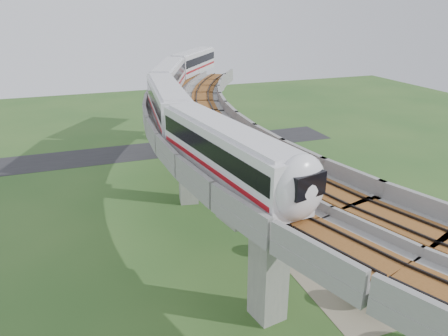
# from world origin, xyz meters

# --- Properties ---
(ground) EXTENTS (160.00, 160.00, 0.00)m
(ground) POSITION_xyz_m (0.00, 0.00, 0.00)
(ground) COLOR #2A5221
(ground) RESTS_ON ground
(dirt_lot) EXTENTS (18.00, 26.00, 0.04)m
(dirt_lot) POSITION_xyz_m (14.00, -2.00, 0.02)
(dirt_lot) COLOR gray
(dirt_lot) RESTS_ON ground
(asphalt_road) EXTENTS (60.00, 8.00, 0.03)m
(asphalt_road) POSITION_xyz_m (0.00, 30.00, 0.01)
(asphalt_road) COLOR #232326
(asphalt_road) RESTS_ON ground
(viaduct) EXTENTS (19.58, 73.98, 11.40)m
(viaduct) POSITION_xyz_m (3.84, 0.00, 9.05)
(viaduct) COLOR #99968E
(viaduct) RESTS_ON ground
(metro_train) EXTENTS (18.59, 59.74, 3.64)m
(metro_train) POSITION_xyz_m (1.85, 13.30, 12.31)
(metro_train) COLOR silver
(metro_train) RESTS_ON ground
(fence) EXTENTS (3.87, 38.73, 1.50)m
(fence) POSITION_xyz_m (9.75, 0.00, 0.75)
(fence) COLOR #2D382D
(fence) RESTS_ON ground
(tree_0) EXTENTS (2.85, 2.85, 3.48)m
(tree_0) POSITION_xyz_m (11.63, 21.48, 2.27)
(tree_0) COLOR #382314
(tree_0) RESTS_ON ground
(tree_1) EXTENTS (2.89, 2.89, 3.55)m
(tree_1) POSITION_xyz_m (8.56, 14.68, 2.32)
(tree_1) COLOR #382314
(tree_1) RESTS_ON ground
(tree_2) EXTENTS (2.39, 2.39, 3.18)m
(tree_2) POSITION_xyz_m (7.21, 7.93, 2.15)
(tree_2) COLOR #382314
(tree_2) RESTS_ON ground
(tree_3) EXTENTS (1.87, 1.87, 2.74)m
(tree_3) POSITION_xyz_m (7.28, 0.98, 1.94)
(tree_3) COLOR #382314
(tree_3) RESTS_ON ground
(tree_4) EXTENTS (2.11, 2.11, 3.09)m
(tree_4) POSITION_xyz_m (6.27, -3.89, 2.18)
(tree_4) COLOR #382314
(tree_4) RESTS_ON ground
(tree_5) EXTENTS (2.41, 2.41, 2.65)m
(tree_5) POSITION_xyz_m (8.49, -11.99, 1.62)
(tree_5) COLOR #382314
(tree_5) RESTS_ON ground
(car_white) EXTENTS (2.52, 3.77, 1.19)m
(car_white) POSITION_xyz_m (12.43, -5.85, 0.64)
(car_white) COLOR silver
(car_white) RESTS_ON dirt_lot
(car_red) EXTENTS (3.03, 3.39, 1.12)m
(car_red) POSITION_xyz_m (14.61, 1.07, 0.60)
(car_red) COLOR #B72510
(car_red) RESTS_ON dirt_lot
(car_dark) EXTENTS (4.85, 3.57, 1.31)m
(car_dark) POSITION_xyz_m (15.34, 2.75, 0.69)
(car_dark) COLOR black
(car_dark) RESTS_ON dirt_lot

